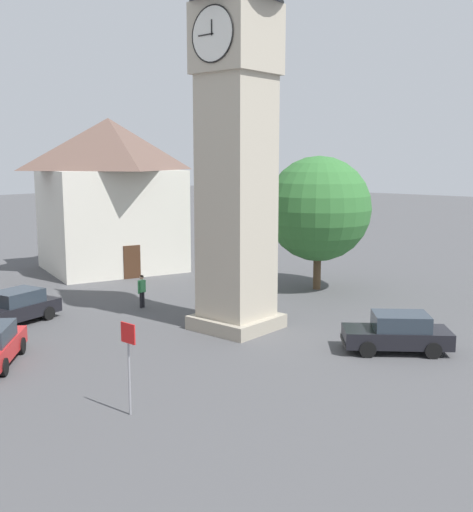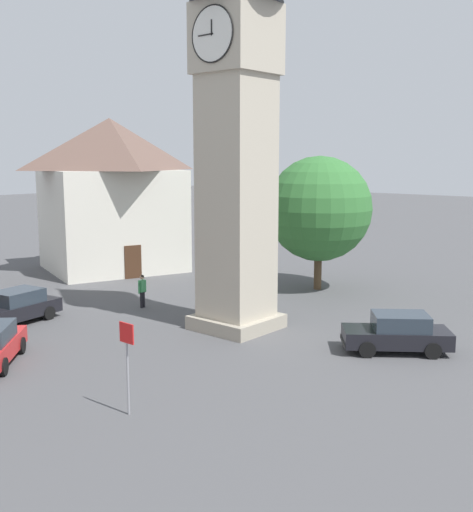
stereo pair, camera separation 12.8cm
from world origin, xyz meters
name	(u,v)px [view 1 (the left image)]	position (x,y,z in m)	size (l,w,h in m)	color
ground_plane	(236,328)	(0.00, 0.00, 0.00)	(200.00, 200.00, 0.00)	#4C4C4F
clock_tower	(236,61)	(0.00, 0.00, 11.52)	(3.92, 3.92, 19.74)	#A59C89
car_silver_kerb	(397,333)	(-6.95, -1.57, 0.76)	(4.31, 3.84, 1.53)	black
car_red_corner	(15,307)	(8.23, 5.98, 0.76)	(2.34, 4.35, 1.53)	black
pedestrian	(142,288)	(6.08, 0.25, 1.01)	(0.26, 0.56, 1.69)	black
tree	(318,209)	(1.78, -9.25, 4.65)	(5.96, 5.96, 7.64)	brown
building_terrace_right	(110,193)	(15.92, -5.61, 5.17)	(10.34, 10.78, 10.11)	silver
road_sign	(129,353)	(-3.63, 9.11, 1.90)	(0.60, 0.07, 2.80)	gray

